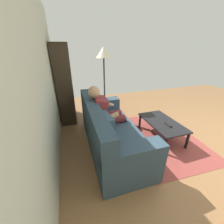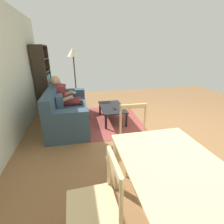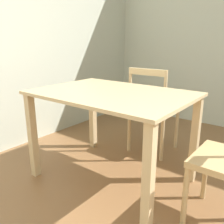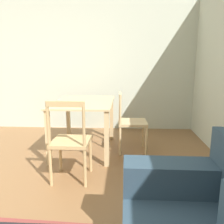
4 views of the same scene
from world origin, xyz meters
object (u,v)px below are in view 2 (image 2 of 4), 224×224
Objects in this scene: couch at (66,111)px; person_lounging at (66,98)px; tv_remote at (114,108)px; bookshelf at (43,83)px; dining_table at (174,175)px; dining_chair_facing_couch at (135,139)px; dining_chair_near_wall at (96,206)px; floor_lamp at (73,58)px; coffee_table at (112,108)px.

person_lounging is at bearing -3.14° from couch.
tv_remote is 2.51m from bookshelf.
dining_chair_facing_couch is at bearing -0.02° from dining_table.
floor_lamp is at bearing 1.68° from dining_chair_near_wall.
floor_lamp reaches higher than couch.
coffee_table is 1.76m from dining_chair_facing_couch.
bookshelf is 3.73m from dining_chair_facing_couch.
tv_remote is 0.10× the size of floor_lamp.
bookshelf reaches higher than dining_chair_near_wall.
tv_remote is (-0.15, -0.03, 0.06)m from coffee_table.
dining_chair_facing_couch is at bearing -164.84° from floor_lamp.
couch is 1.69m from bookshelf.
dining_chair_facing_couch is at bearing -148.76° from couch.
dining_table is at bearing 92.17° from tv_remote.
dining_table is at bearing -158.37° from couch.
coffee_table is (-0.29, -1.10, -0.26)m from person_lounging.
coffee_table is 5.85× the size of tv_remote.
dining_chair_near_wall is (-2.98, -0.37, -0.13)m from person_lounging.
tv_remote is at bearing -2.08° from dining_chair_facing_couch.
dining_chair_near_wall is (0.00, 0.70, -0.19)m from dining_table.
couch is 1.12m from coffee_table.
dining_chair_near_wall is at bearing 143.31° from dining_chair_facing_couch.
dining_chair_facing_couch is (0.95, -0.00, -0.18)m from dining_table.
tv_remote is at bearing -16.66° from dining_chair_near_wall.
bookshelf reaches higher than couch.
bookshelf reaches higher than coffee_table.
dining_chair_facing_couch is (-1.60, 0.06, 0.08)m from tv_remote.
person_lounging is 3.01m from dining_chair_near_wall.
floor_lamp is at bearing -11.98° from couch.
dining_chair_facing_couch is at bearing -36.69° from dining_chair_near_wall.
dining_chair_facing_couch is at bearing 178.97° from coffee_table.
dining_chair_near_wall reaches higher than tv_remote.
tv_remote is (-0.18, -1.14, 0.05)m from couch.
couch reaches higher than dining_table.
bookshelf is at bearing -38.70° from tv_remote.
couch is at bearing -5.70° from tv_remote.
dining_table is at bearing 179.33° from coffee_table.
coffee_table is at bearing -91.96° from couch.
couch is at bearing 168.02° from floor_lamp.
coffee_table is 2.72m from dining_table.
couch reaches higher than tv_remote.
floor_lamp reaches higher than tv_remote.
coffee_table is (-0.04, -1.12, -0.01)m from couch.
person_lounging is 2.31m from dining_chair_facing_couch.
bookshelf is (1.52, 1.81, 0.43)m from coffee_table.
dining_table is 4.14m from floor_lamp.
person_lounging is 1.13× the size of coffee_table.
floor_lamp is (3.97, 0.12, 1.02)m from dining_chair_near_wall.
coffee_table is 2.80m from dining_chair_near_wall.
dining_chair_near_wall reaches higher than couch.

